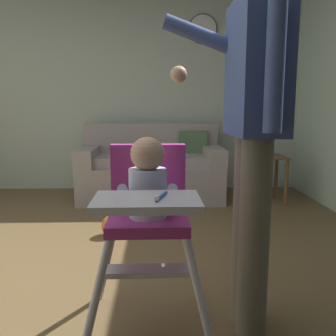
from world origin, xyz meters
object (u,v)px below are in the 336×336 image
(high_chair, at_px, (148,201))
(sippy_cup, at_px, (267,151))
(adult_standing, at_px, (253,128))
(side_table, at_px, (266,168))
(toy_ball, at_px, (112,225))
(couch, at_px, (152,169))
(wall_clock, at_px, (203,29))

(high_chair, distance_m, sippy_cup, 2.66)
(adult_standing, distance_m, side_table, 2.53)
(adult_standing, height_order, toy_ball, adult_standing)
(high_chair, height_order, side_table, high_chair)
(couch, xyz_separation_m, toy_ball, (-0.32, -1.32, -0.25))
(adult_standing, bearing_deg, high_chair, 0.23)
(couch, bearing_deg, wall_clock, 127.02)
(couch, xyz_separation_m, sippy_cup, (1.27, -0.27, 0.24))
(adult_standing, bearing_deg, couch, -80.26)
(side_table, bearing_deg, adult_standing, -108.57)
(toy_ball, bearing_deg, side_table, 33.37)
(couch, distance_m, high_chair, 2.63)
(adult_standing, distance_m, wall_clock, 3.26)
(couch, height_order, wall_clock, wall_clock)
(couch, xyz_separation_m, side_table, (1.27, -0.27, 0.05))
(side_table, height_order, wall_clock, wall_clock)
(couch, bearing_deg, high_chair, 0.36)
(high_chair, distance_m, wall_clock, 3.44)
(couch, distance_m, wall_clock, 1.84)
(toy_ball, relative_size, wall_clock, 0.48)
(high_chair, height_order, toy_ball, high_chair)
(couch, bearing_deg, side_table, 77.85)
(toy_ball, distance_m, side_table, 1.92)
(wall_clock, bearing_deg, high_chair, -101.27)
(high_chair, height_order, wall_clock, wall_clock)
(wall_clock, bearing_deg, couch, -142.98)
(high_chair, relative_size, toy_ball, 5.38)
(adult_standing, xyz_separation_m, wall_clock, (0.14, 3.08, 1.04))
(couch, relative_size, adult_standing, 0.96)
(toy_ball, xyz_separation_m, wall_clock, (0.95, 1.80, 1.91))
(sippy_cup, bearing_deg, couch, 167.84)
(side_table, xyz_separation_m, wall_clock, (-0.64, 0.75, 1.62))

